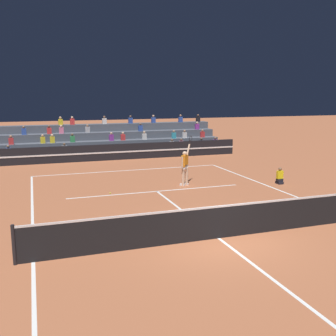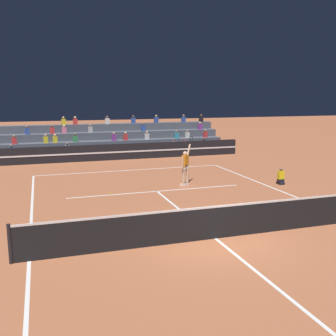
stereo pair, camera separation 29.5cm
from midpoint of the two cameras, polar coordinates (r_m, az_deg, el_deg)
ground_plane at (r=12.56m, az=7.58°, el=-10.12°), size 120.00×120.00×0.00m
court_lines at (r=12.56m, az=7.58°, el=-10.10°), size 11.10×23.90×0.01m
tennis_net at (r=12.38m, az=7.64°, el=-7.76°), size 12.00×0.10×1.10m
sponsor_banner_wall at (r=27.30m, az=-7.02°, el=2.34°), size 18.00×0.26×1.10m
bleacher_stand at (r=30.35m, az=-8.19°, el=3.68°), size 17.31×3.80×2.83m
ball_kid_courtside at (r=20.49m, az=16.44°, el=-1.37°), size 0.30×0.36×0.84m
tennis_player at (r=19.30m, az=2.97°, el=0.32°), size 0.87×0.71×2.46m
tennis_ball at (r=18.05m, az=-7.93°, el=-3.58°), size 0.07×0.07×0.07m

